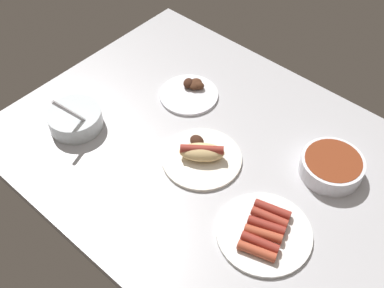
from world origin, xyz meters
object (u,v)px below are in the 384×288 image
at_px(bowl_coleslaw, 75,118).
at_px(plate_hotdog_assembled, 202,155).
at_px(bowl_chili, 332,166).
at_px(plate_sausages, 264,232).
at_px(plate_grilled_meat, 190,92).

distance_m(bowl_coleslaw, plate_hotdog_assembled, 0.40).
height_order(bowl_coleslaw, bowl_chili, bowl_coleslaw).
bearing_deg(plate_sausages, bowl_coleslaw, -173.88).
relative_size(bowl_coleslaw, plate_grilled_meat, 0.85).
bearing_deg(bowl_coleslaw, plate_sausages, 6.12).
bearing_deg(plate_sausages, plate_hotdog_assembled, 163.63).
height_order(bowl_coleslaw, plate_sausages, bowl_coleslaw).
xyz_separation_m(plate_hotdog_assembled, plate_grilled_meat, (-0.20, 0.18, -0.01)).
bearing_deg(plate_hotdog_assembled, plate_grilled_meat, 138.53).
height_order(plate_hotdog_assembled, plate_grilled_meat, plate_hotdog_assembled).
relative_size(bowl_coleslaw, plate_sausages, 0.67).
height_order(plate_sausages, plate_grilled_meat, plate_grilled_meat).
xyz_separation_m(plate_hotdog_assembled, bowl_chili, (0.30, 0.20, 0.01)).
height_order(bowl_coleslaw, plate_grilled_meat, bowl_coleslaw).
relative_size(bowl_coleslaw, plate_hotdog_assembled, 0.71).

